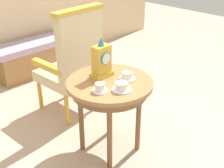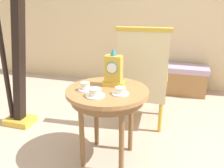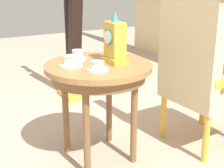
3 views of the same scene
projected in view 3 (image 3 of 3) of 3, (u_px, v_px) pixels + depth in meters
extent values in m
plane|color=#BCA38E|center=(100.00, 164.00, 2.28)|extent=(10.00, 10.00, 0.00)
cylinder|color=#9E7042|center=(98.00, 66.00, 2.17)|extent=(0.70, 0.70, 0.03)
cylinder|color=brown|center=(98.00, 74.00, 2.19)|extent=(0.62, 0.62, 0.07)
cylinder|color=brown|center=(134.00, 119.00, 2.22)|extent=(0.04, 0.04, 0.65)
cylinder|color=brown|center=(109.00, 102.00, 2.50)|extent=(0.04, 0.04, 0.65)
cylinder|color=brown|center=(66.00, 111.00, 2.34)|extent=(0.04, 0.04, 0.65)
cylinder|color=brown|center=(86.00, 130.00, 2.06)|extent=(0.04, 0.04, 0.65)
cylinder|color=white|center=(78.00, 59.00, 2.27)|extent=(0.12, 0.12, 0.01)
cylinder|color=white|center=(78.00, 54.00, 2.26)|extent=(0.07, 0.07, 0.06)
torus|color=gold|center=(77.00, 50.00, 2.26)|extent=(0.08, 0.08, 0.00)
cylinder|color=white|center=(71.00, 65.00, 2.12)|extent=(0.15, 0.15, 0.01)
cylinder|color=white|center=(71.00, 60.00, 2.11)|extent=(0.10, 0.10, 0.05)
torus|color=gold|center=(71.00, 56.00, 2.10)|extent=(0.10, 0.10, 0.00)
cylinder|color=white|center=(97.00, 69.00, 2.02)|extent=(0.14, 0.14, 0.01)
cylinder|color=white|center=(97.00, 65.00, 2.02)|extent=(0.09, 0.09, 0.05)
torus|color=gold|center=(97.00, 62.00, 2.01)|extent=(0.09, 0.09, 0.00)
cube|color=gold|center=(115.00, 60.00, 2.20)|extent=(0.19, 0.11, 0.04)
cube|color=gold|center=(115.00, 40.00, 2.15)|extent=(0.14, 0.09, 0.23)
cylinder|color=teal|center=(108.00, 37.00, 2.12)|extent=(0.10, 0.01, 0.10)
cylinder|color=white|center=(107.00, 38.00, 2.12)|extent=(0.08, 0.00, 0.08)
cone|color=teal|center=(115.00, 16.00, 2.11)|extent=(0.06, 0.06, 0.07)
cube|color=beige|center=(207.00, 91.00, 2.48)|extent=(0.55, 0.55, 0.11)
cube|color=beige|center=(189.00, 45.00, 2.25)|extent=(0.52, 0.12, 0.64)
cube|color=gold|center=(187.00, 63.00, 2.61)|extent=(0.10, 0.47, 0.06)
cylinder|color=gold|center=(203.00, 105.00, 2.84)|extent=(0.04, 0.04, 0.35)
cylinder|color=gold|center=(206.00, 138.00, 2.26)|extent=(0.04, 0.04, 0.35)
cylinder|color=gold|center=(163.00, 116.00, 2.62)|extent=(0.04, 0.04, 0.35)
cube|color=gold|center=(74.00, 93.00, 3.51)|extent=(0.32, 0.24, 0.07)
cylinder|color=black|center=(67.00, 13.00, 3.33)|extent=(0.06, 0.06, 1.58)
cube|color=black|center=(75.00, 22.00, 3.19)|extent=(0.28, 0.11, 1.45)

